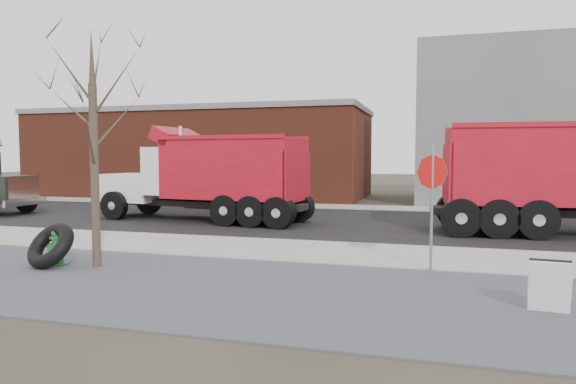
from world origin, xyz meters
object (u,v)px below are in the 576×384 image
(sandwich_board, at_px, (549,285))
(truck_tire, at_px, (51,246))
(dump_truck_red_b, at_px, (209,174))
(fire_hydrant, at_px, (57,248))
(stop_sign, at_px, (432,185))

(sandwich_board, bearing_deg, truck_tire, -177.93)
(dump_truck_red_b, bearing_deg, fire_hydrant, 96.24)
(truck_tire, bearing_deg, fire_hydrant, 96.74)
(stop_sign, height_order, dump_truck_red_b, dump_truck_red_b)
(truck_tire, relative_size, stop_sign, 0.50)
(stop_sign, xyz_separation_m, sandwich_board, (1.79, -2.40, -1.40))
(fire_hydrant, xyz_separation_m, dump_truck_red_b, (-0.03, 8.16, 1.38))
(truck_tire, xyz_separation_m, dump_truck_red_b, (-0.06, 8.39, 1.28))
(truck_tire, relative_size, dump_truck_red_b, 0.16)
(fire_hydrant, height_order, sandwich_board, fire_hydrant)
(truck_tire, height_order, sandwich_board, truck_tire)
(dump_truck_red_b, bearing_deg, sandwich_board, 143.64)
(stop_sign, relative_size, dump_truck_red_b, 0.32)
(stop_sign, bearing_deg, sandwich_board, -66.03)
(fire_hydrant, distance_m, dump_truck_red_b, 8.27)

